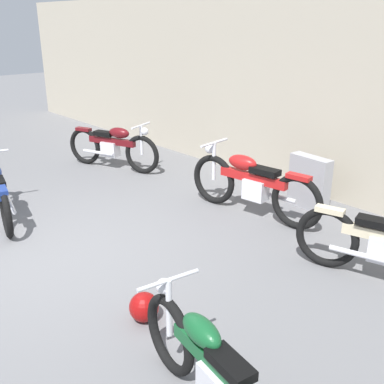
{
  "coord_description": "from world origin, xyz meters",
  "views": [
    {
      "loc": [
        4.88,
        -2.06,
        2.72
      ],
      "look_at": [
        0.59,
        1.77,
        0.55
      ],
      "focal_mm": 42.71,
      "sensor_mm": 36.0,
      "label": 1
    }
  ],
  "objects_px": {
    "motorcycle_green": "(214,373)",
    "motorcycle_red": "(252,184)",
    "helmet": "(144,307)",
    "motorcycle_maroon": "(113,146)",
    "stone_marker": "(309,182)"
  },
  "relations": [
    {
      "from": "stone_marker",
      "to": "motorcycle_maroon",
      "type": "bearing_deg",
      "value": -162.61
    },
    {
      "from": "motorcycle_green",
      "to": "stone_marker",
      "type": "bearing_deg",
      "value": -55.06
    },
    {
      "from": "motorcycle_green",
      "to": "motorcycle_maroon",
      "type": "xyz_separation_m",
      "value": [
        -5.58,
        2.74,
        0.03
      ]
    },
    {
      "from": "stone_marker",
      "to": "helmet",
      "type": "distance_m",
      "value": 3.63
    },
    {
      "from": "stone_marker",
      "to": "motorcycle_red",
      "type": "height_order",
      "value": "motorcycle_red"
    },
    {
      "from": "helmet",
      "to": "motorcycle_red",
      "type": "relative_size",
      "value": 0.13
    },
    {
      "from": "motorcycle_maroon",
      "to": "motorcycle_red",
      "type": "bearing_deg",
      "value": -16.05
    },
    {
      "from": "stone_marker",
      "to": "motorcycle_red",
      "type": "distance_m",
      "value": 0.96
    },
    {
      "from": "stone_marker",
      "to": "helmet",
      "type": "relative_size",
      "value": 2.81
    },
    {
      "from": "motorcycle_green",
      "to": "motorcycle_maroon",
      "type": "bearing_deg",
      "value": -17.25
    },
    {
      "from": "motorcycle_red",
      "to": "motorcycle_green",
      "type": "bearing_deg",
      "value": 120.1
    },
    {
      "from": "motorcycle_green",
      "to": "motorcycle_red",
      "type": "bearing_deg",
      "value": -43.8
    },
    {
      "from": "stone_marker",
      "to": "motorcycle_green",
      "type": "height_order",
      "value": "motorcycle_green"
    },
    {
      "from": "helmet",
      "to": "motorcycle_green",
      "type": "distance_m",
      "value": 1.34
    },
    {
      "from": "helmet",
      "to": "motorcycle_green",
      "type": "relative_size",
      "value": 0.15
    }
  ]
}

